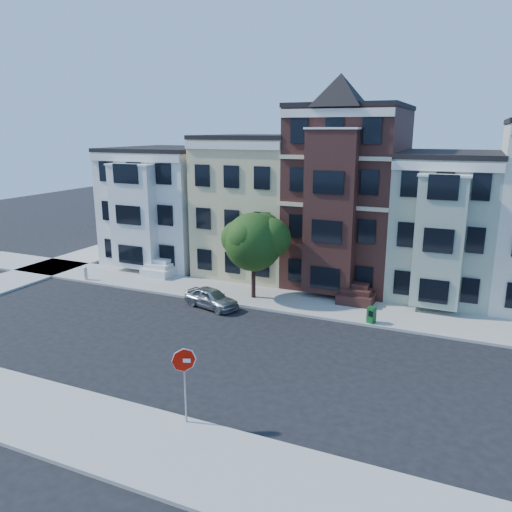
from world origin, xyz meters
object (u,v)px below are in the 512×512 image
at_px(street_tree, 253,246).
at_px(stop_sign, 185,381).
at_px(parked_car, 211,298).
at_px(fire_hydrant, 86,275).
at_px(newspaper_box, 371,315).

xyz_separation_m(street_tree, stop_sign, (3.52, -13.96, -1.74)).
bearing_deg(stop_sign, street_tree, 84.40).
relative_size(parked_car, fire_hydrant, 4.82).
relative_size(street_tree, newspaper_box, 7.37).
height_order(newspaper_box, stop_sign, stop_sign).
distance_m(fire_hydrant, stop_sign, 20.55).
bearing_deg(fire_hydrant, newspaper_box, 0.00).
height_order(street_tree, newspaper_box, street_tree).
height_order(street_tree, stop_sign, street_tree).
relative_size(street_tree, stop_sign, 2.05).
distance_m(parked_car, newspaper_box, 9.65).
relative_size(parked_car, newspaper_box, 3.96).
relative_size(parked_car, stop_sign, 1.10).
xyz_separation_m(parked_car, fire_hydrant, (-10.91, 1.10, -0.09)).
relative_size(street_tree, parked_car, 1.86).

